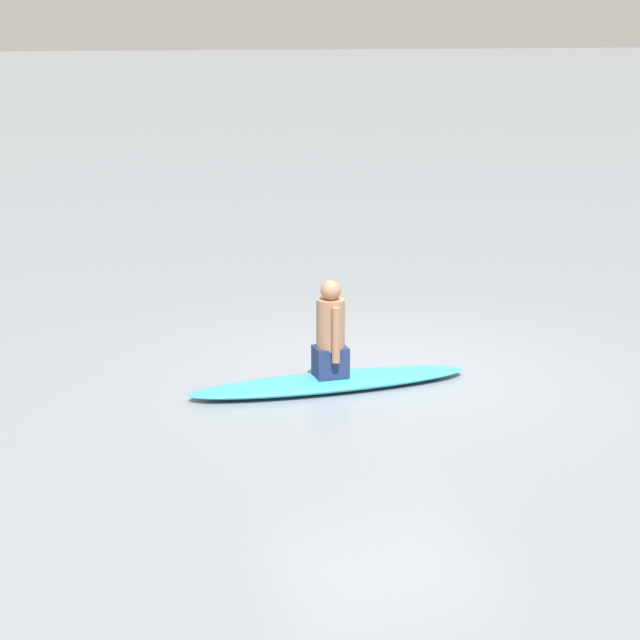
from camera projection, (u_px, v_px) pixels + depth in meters
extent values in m
plane|color=gray|center=(387.00, 371.00, 11.84)|extent=(400.00, 400.00, 0.00)
ellipsoid|color=#339EC6|center=(330.00, 382.00, 11.27)|extent=(0.73, 3.04, 0.14)
cube|color=navy|center=(330.00, 361.00, 11.21)|extent=(0.29, 0.35, 0.32)
cylinder|color=#9E7051|center=(331.00, 324.00, 11.10)|extent=(0.31, 0.31, 0.53)
sphere|color=#9E7051|center=(331.00, 290.00, 11.01)|extent=(0.21, 0.21, 0.21)
cylinder|color=#9E7051|center=(325.00, 326.00, 11.29)|extent=(0.09, 0.09, 0.58)
cylinder|color=#9E7051|center=(336.00, 335.00, 10.96)|extent=(0.09, 0.09, 0.58)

